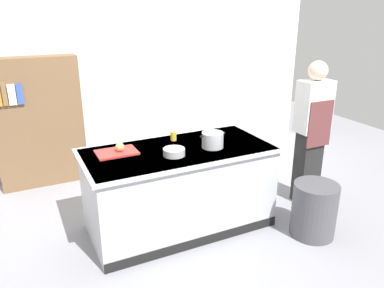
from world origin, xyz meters
TOP-DOWN VIEW (x-y plane):
  - ground_plane at (0.00, 0.00)m, footprint 10.00×10.00m
  - back_wall at (0.00, 2.10)m, footprint 6.40×0.12m
  - counter_island at (0.00, -0.00)m, footprint 1.98×0.98m
  - cutting_board at (-0.61, 0.16)m, footprint 0.40×0.28m
  - onion at (-0.57, 0.15)m, footprint 0.09×0.09m
  - stock_pot at (0.34, -0.11)m, footprint 0.29×0.22m
  - mixing_bowl at (-0.11, -0.14)m, footprint 0.22×0.22m
  - juice_cup at (0.06, 0.27)m, footprint 0.07×0.07m
  - trash_bin at (1.19, -0.77)m, footprint 0.46×0.46m
  - person_chef at (1.64, -0.15)m, footprint 0.38×0.25m
  - bookshelf at (-1.20, 1.80)m, footprint 1.10×0.31m

SIDE VIEW (x-z plane):
  - ground_plane at x=0.00m, z-range 0.00..0.00m
  - trash_bin at x=1.19m, z-range 0.00..0.58m
  - counter_island at x=0.00m, z-range 0.02..0.92m
  - bookshelf at x=-1.20m, z-range 0.00..1.70m
  - cutting_board at x=-0.61m, z-range 0.90..0.92m
  - person_chef at x=1.64m, z-range 0.05..1.77m
  - mixing_bowl at x=-0.11m, z-range 0.90..0.97m
  - juice_cup at x=0.06m, z-range 0.90..1.00m
  - onion at x=-0.57m, z-range 0.92..1.01m
  - stock_pot at x=0.34m, z-range 0.90..1.06m
  - back_wall at x=0.00m, z-range 0.00..3.00m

